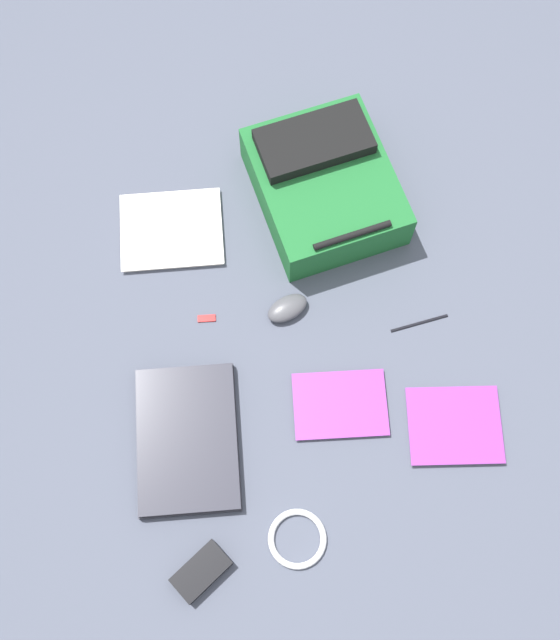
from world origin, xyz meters
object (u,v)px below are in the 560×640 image
object	(u,v)px
computer_mouse	(287,308)
pen_black	(419,323)
laptop	(187,439)
book_comic	(340,405)
cable_coil	(297,539)
book_blue	(454,426)
usb_stick	(207,318)
power_brick	(201,572)
book_red	(172,230)
backpack	(324,183)

from	to	relation	value
computer_mouse	pen_black	xyz separation A→B (m)	(-0.12, -0.31, -0.01)
laptop	computer_mouse	world-z (taller)	computer_mouse
book_comic	cable_coil	bearing A→B (deg)	145.72
book_comic	book_blue	distance (m)	0.27
pen_black	usb_stick	size ratio (longest dim) A/B	3.34
cable_coil	pen_black	distance (m)	0.60
laptop	computer_mouse	bearing A→B (deg)	-51.49
power_brick	usb_stick	bearing A→B (deg)	-14.88
pen_black	book_red	bearing A→B (deg)	52.36
computer_mouse	book_comic	bearing A→B (deg)	176.89
laptop	book_blue	world-z (taller)	laptop
laptop	pen_black	xyz separation A→B (m)	(0.13, -0.62, -0.01)
book_red	usb_stick	size ratio (longest dim) A/B	6.69
cable_coil	usb_stick	xyz separation A→B (m)	(0.57, 0.07, -0.00)
book_blue	computer_mouse	size ratio (longest dim) A/B	2.43
computer_mouse	cable_coil	xyz separation A→B (m)	(-0.54, 0.13, -0.01)
book_blue	usb_stick	xyz separation A→B (m)	(0.42, 0.50, -0.00)
backpack	cable_coil	distance (m)	0.88
book_blue	pen_black	size ratio (longest dim) A/B	1.74
book_comic	power_brick	distance (m)	0.50
backpack	book_red	xyz separation A→B (m)	(0.01, 0.41, -0.06)
cable_coil	pen_black	bearing A→B (deg)	-46.35
laptop	power_brick	distance (m)	0.30
laptop	pen_black	size ratio (longest dim) A/B	2.61
pen_black	usb_stick	distance (m)	0.53
computer_mouse	laptop	bearing A→B (deg)	113.68
backpack	laptop	xyz separation A→B (m)	(-0.54, 0.49, -0.05)
power_brick	book_comic	bearing A→B (deg)	-55.56
cable_coil	pen_black	size ratio (longest dim) A/B	0.90
book_red	usb_stick	world-z (taller)	book_red
usb_stick	book_comic	bearing A→B (deg)	-139.69
usb_stick	book_blue	bearing A→B (deg)	-130.15
power_brick	usb_stick	distance (m)	0.60
computer_mouse	power_brick	distance (m)	0.65
usb_stick	pen_black	bearing A→B (deg)	-107.01
cable_coil	pen_black	world-z (taller)	cable_coil
computer_mouse	usb_stick	world-z (taller)	computer_mouse
computer_mouse	pen_black	size ratio (longest dim) A/B	0.72
laptop	book_blue	distance (m)	0.63
book_red	book_blue	world-z (taller)	same
laptop	computer_mouse	xyz separation A→B (m)	(0.25, -0.32, 0.00)
laptop	cable_coil	distance (m)	0.34
backpack	computer_mouse	xyz separation A→B (m)	(-0.28, 0.18, -0.05)
backpack	book_blue	xyz separation A→B (m)	(-0.67, -0.12, -0.06)
book_blue	usb_stick	size ratio (longest dim) A/B	5.81
book_red	computer_mouse	size ratio (longest dim) A/B	2.79
laptop	usb_stick	bearing A→B (deg)	-22.08
book_blue	backpack	bearing A→B (deg)	10.44
book_comic	power_brick	bearing A→B (deg)	124.44
power_brick	pen_black	world-z (taller)	power_brick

